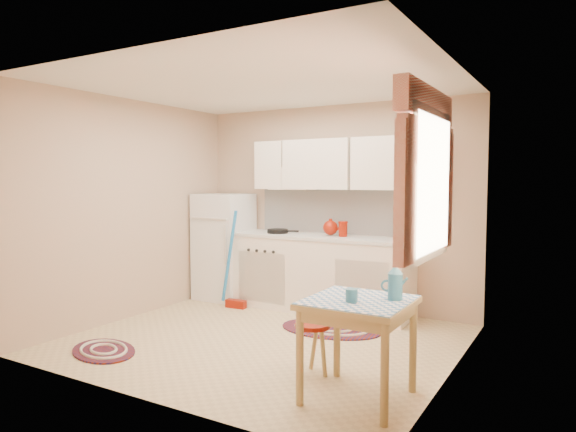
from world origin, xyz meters
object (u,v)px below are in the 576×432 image
at_px(fridge, 224,246).
at_px(table, 358,350).
at_px(stool, 312,349).
at_px(base_cabinets, 318,275).

height_order(fridge, table, fridge).
xyz_separation_m(fridge, stool, (2.27, -1.80, -0.49)).
relative_size(base_cabinets, stool, 5.36).
bearing_deg(stool, table, -26.20).
bearing_deg(base_cabinets, fridge, -177.93).
bearing_deg(table, base_cabinets, 123.39).
height_order(table, stool, table).
bearing_deg(fridge, table, -36.51).
distance_m(fridge, stool, 2.94).
distance_m(fridge, base_cabinets, 1.41).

